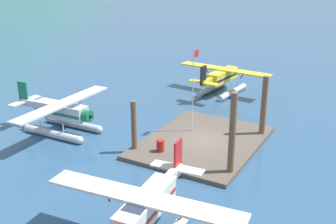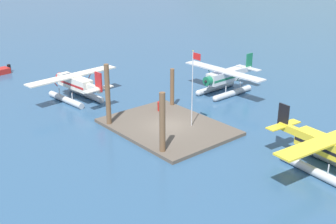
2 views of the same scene
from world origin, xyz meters
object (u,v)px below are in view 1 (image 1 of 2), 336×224
(seaplane_cream_port_aft, at_px, (146,213))
(seaplane_silver_bow_left, at_px, (62,115))
(seaplane_yellow_stbd_fwd, at_px, (223,79))
(fuel_drum, at_px, (160,146))
(flagpole, at_px, (194,81))

(seaplane_cream_port_aft, height_order, seaplane_silver_bow_left, same)
(seaplane_yellow_stbd_fwd, bearing_deg, fuel_drum, -173.64)
(fuel_drum, relative_size, seaplane_cream_port_aft, 0.08)
(flagpole, xyz_separation_m, fuel_drum, (-4.84, 0.28, -3.75))
(seaplane_silver_bow_left, bearing_deg, seaplane_cream_port_aft, -122.35)
(seaplane_yellow_stbd_fwd, bearing_deg, flagpole, -169.70)
(fuel_drum, distance_m, seaplane_cream_port_aft, 9.92)
(flagpole, distance_m, seaplane_silver_bow_left, 11.24)
(seaplane_silver_bow_left, bearing_deg, flagpole, -62.01)
(fuel_drum, relative_size, seaplane_yellow_stbd_fwd, 0.08)
(flagpole, height_order, fuel_drum, flagpole)
(seaplane_cream_port_aft, distance_m, seaplane_silver_bow_left, 16.13)
(seaplane_yellow_stbd_fwd, height_order, seaplane_cream_port_aft, same)
(seaplane_silver_bow_left, bearing_deg, fuel_drum, -88.45)
(seaplane_cream_port_aft, bearing_deg, flagpole, 16.42)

